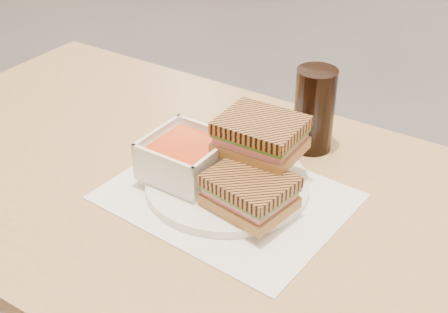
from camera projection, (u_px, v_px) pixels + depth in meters
The scene contains 7 objects.
main_table at pixel (183, 231), 1.08m from camera, with size 1.21×0.72×0.75m.
tray_liner at pixel (227, 196), 0.98m from camera, with size 0.39×0.32×0.00m.
plate at pixel (227, 183), 0.99m from camera, with size 0.27×0.27×0.01m.
soup_bowl at pixel (186, 158), 0.99m from camera, with size 0.13×0.13×0.07m.
panini_lower at pixel (250, 191), 0.91m from camera, with size 0.14×0.12×0.06m.
panini_upper at pixel (261, 135), 0.95m from camera, with size 0.13×0.11×0.06m.
cola_glass at pixel (314, 110), 1.07m from camera, with size 0.07×0.07×0.15m.
Camera 1 is at (0.43, -2.68, 1.33)m, focal length 48.24 mm.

